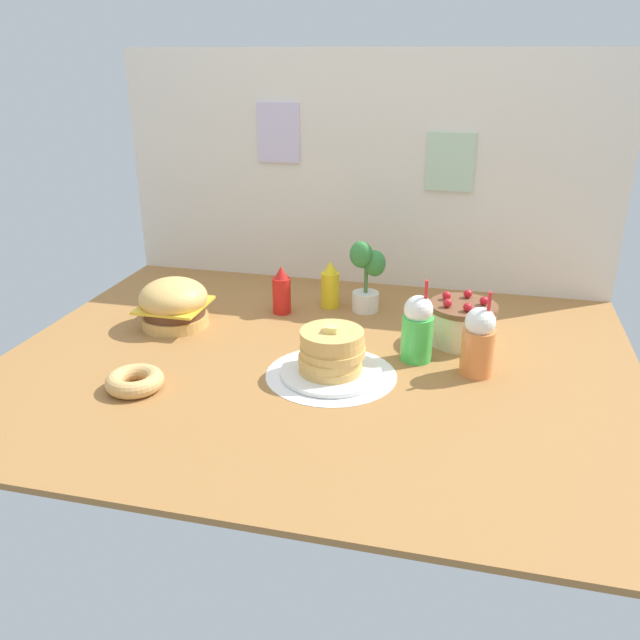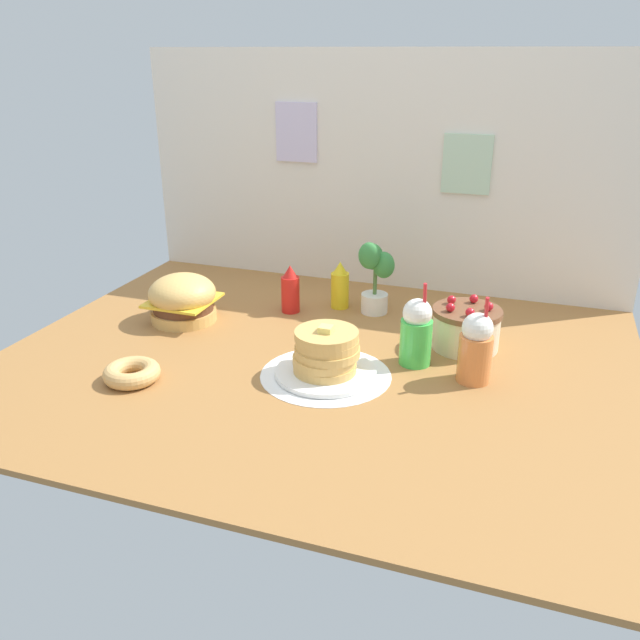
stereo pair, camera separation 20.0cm
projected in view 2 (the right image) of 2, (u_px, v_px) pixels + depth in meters
name	position (u px, v px, depth m)	size (l,w,h in m)	color
ground_plane	(314.00, 362.00, 2.30)	(2.20, 1.75, 0.02)	#9E6B38
back_wall	(380.00, 172.00, 2.86)	(2.20, 0.04, 1.02)	silver
doily_mat	(326.00, 375.00, 2.19)	(0.44, 0.44, 0.00)	white
burger	(183.00, 299.00, 2.60)	(0.27, 0.27, 0.19)	#DBA859
pancake_stack	(326.00, 356.00, 2.16)	(0.34, 0.34, 0.17)	white
layer_cake	(466.00, 328.00, 2.36)	(0.25, 0.25, 0.18)	beige
ketchup_bottle	(290.00, 290.00, 2.69)	(0.08, 0.08, 0.20)	red
mustard_bottle	(340.00, 286.00, 2.73)	(0.08, 0.08, 0.20)	yellow
cream_soda_cup	(416.00, 332.00, 2.23)	(0.11, 0.11, 0.30)	green
orange_float_cup	(476.00, 348.00, 2.11)	(0.11, 0.11, 0.30)	orange
donut_pink_glaze	(132.00, 372.00, 2.14)	(0.19, 0.19, 0.06)	tan
potted_plant	(375.00, 275.00, 2.65)	(0.15, 0.12, 0.30)	white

